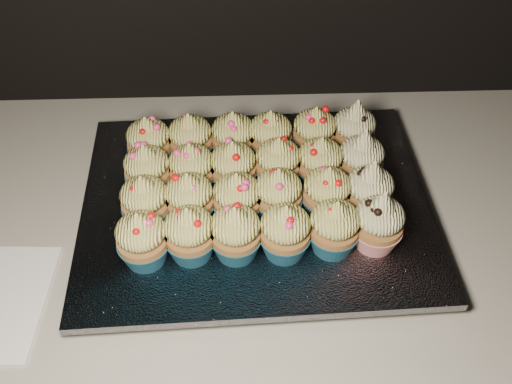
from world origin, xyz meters
TOP-DOWN VIEW (x-y plane):
  - cabinet at (0.00, 1.70)m, footprint 2.40×0.60m
  - worktop at (0.00, 1.70)m, footprint 2.44×0.64m
  - baking_tray at (0.01, 1.72)m, footprint 0.44×0.34m
  - foil_lining at (0.01, 1.72)m, footprint 0.48×0.38m
  - cupcake_0 at (-0.13, 1.63)m, footprint 0.06×0.06m
  - cupcake_1 at (-0.07, 1.63)m, footprint 0.06×0.06m
  - cupcake_2 at (-0.02, 1.63)m, footprint 0.06×0.06m
  - cupcake_3 at (0.04, 1.63)m, footprint 0.06×0.06m
  - cupcake_4 at (0.10, 1.64)m, footprint 0.06×0.06m
  - cupcake_5 at (0.15, 1.64)m, footprint 0.06×0.06m
  - cupcake_6 at (-0.13, 1.69)m, footprint 0.06×0.06m
  - cupcake_7 at (-0.08, 1.69)m, footprint 0.06×0.06m
  - cupcake_8 at (-0.02, 1.69)m, footprint 0.06×0.06m
  - cupcake_9 at (0.04, 1.69)m, footprint 0.06×0.06m
  - cupcake_10 at (0.10, 1.69)m, footprint 0.06×0.06m
  - cupcake_11 at (0.15, 1.69)m, footprint 0.06×0.06m
  - cupcake_12 at (-0.14, 1.74)m, footprint 0.06×0.06m
  - cupcake_13 at (-0.08, 1.74)m, footprint 0.06×0.06m
  - cupcake_14 at (-0.02, 1.75)m, footprint 0.06×0.06m
  - cupcake_15 at (0.04, 1.75)m, footprint 0.06×0.06m
  - cupcake_16 at (0.09, 1.75)m, footprint 0.06×0.06m
  - cupcake_17 at (0.15, 1.75)m, footprint 0.06×0.06m
  - cupcake_18 at (-0.14, 1.80)m, footprint 0.06×0.06m
  - cupcake_19 at (-0.08, 1.80)m, footprint 0.06×0.06m
  - cupcake_20 at (-0.02, 1.81)m, footprint 0.06×0.06m
  - cupcake_21 at (0.03, 1.81)m, footprint 0.06×0.06m
  - cupcake_22 at (0.09, 1.81)m, footprint 0.06×0.06m
  - cupcake_23 at (0.15, 1.81)m, footprint 0.06×0.06m

SIDE VIEW (x-z plane):
  - cabinet at x=0.00m, z-range 0.00..0.86m
  - worktop at x=0.00m, z-range 0.86..0.90m
  - baking_tray at x=0.01m, z-range 0.90..0.92m
  - foil_lining at x=0.01m, z-range 0.92..0.93m
  - cupcake_0 at x=-0.13m, z-range 0.93..1.01m
  - cupcake_1 at x=-0.07m, z-range 0.93..1.01m
  - cupcake_2 at x=-0.02m, z-range 0.93..1.01m
  - cupcake_3 at x=0.04m, z-range 0.93..1.01m
  - cupcake_4 at x=0.10m, z-range 0.93..1.01m
  - cupcake_6 at x=-0.13m, z-range 0.93..1.01m
  - cupcake_7 at x=-0.08m, z-range 0.93..1.01m
  - cupcake_8 at x=-0.02m, z-range 0.93..1.01m
  - cupcake_9 at x=0.04m, z-range 0.93..1.01m
  - cupcake_10 at x=0.10m, z-range 0.93..1.01m
  - cupcake_12 at x=-0.14m, z-range 0.93..1.01m
  - cupcake_13 at x=-0.08m, z-range 0.93..1.01m
  - cupcake_14 at x=-0.02m, z-range 0.93..1.01m
  - cupcake_15 at x=0.04m, z-range 0.93..1.01m
  - cupcake_16 at x=0.09m, z-range 0.93..1.01m
  - cupcake_18 at x=-0.14m, z-range 0.93..1.01m
  - cupcake_19 at x=-0.08m, z-range 0.93..1.01m
  - cupcake_20 at x=-0.02m, z-range 0.93..1.01m
  - cupcake_21 at x=0.03m, z-range 0.93..1.01m
  - cupcake_22 at x=0.09m, z-range 0.93..1.01m
  - cupcake_5 at x=0.15m, z-range 0.93..1.02m
  - cupcake_11 at x=0.15m, z-range 0.93..1.02m
  - cupcake_17 at x=0.15m, z-range 0.93..1.02m
  - cupcake_23 at x=0.15m, z-range 0.93..1.02m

